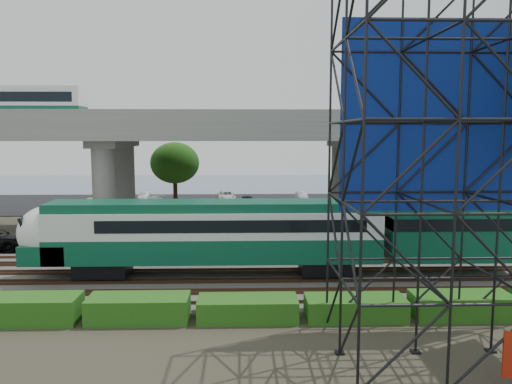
{
  "coord_description": "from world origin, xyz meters",
  "views": [
    {
      "loc": [
        0.75,
        -26.52,
        8.57
      ],
      "look_at": [
        1.69,
        6.0,
        4.73
      ],
      "focal_mm": 35.0,
      "sensor_mm": 36.0,
      "label": 1
    }
  ],
  "objects": [
    {
      "name": "trees",
      "position": [
        -4.67,
        16.17,
        5.57
      ],
      "size": [
        40.94,
        16.94,
        7.69
      ],
      "color": "#382314",
      "rests_on": "ground"
    },
    {
      "name": "ballast_bed",
      "position": [
        0.0,
        2.0,
        0.1
      ],
      "size": [
        90.0,
        12.0,
        0.2
      ],
      "primitive_type": "cube",
      "color": "slate",
      "rests_on": "ground"
    },
    {
      "name": "harbor_water",
      "position": [
        0.0,
        56.0,
        0.01
      ],
      "size": [
        140.0,
        40.0,
        0.03
      ],
      "primitive_type": "cube",
      "color": "#456072",
      "rests_on": "ground"
    },
    {
      "name": "service_road",
      "position": [
        0.0,
        10.5,
        0.04
      ],
      "size": [
        90.0,
        5.0,
        0.08
      ],
      "primitive_type": "cube",
      "color": "black",
      "rests_on": "ground"
    },
    {
      "name": "parking_lot",
      "position": [
        0.0,
        34.0,
        0.04
      ],
      "size": [
        90.0,
        18.0,
        0.08
      ],
      "primitive_type": "cube",
      "color": "black",
      "rests_on": "ground"
    },
    {
      "name": "parked_cars",
      "position": [
        2.16,
        33.58,
        0.68
      ],
      "size": [
        35.14,
        9.6,
        1.3
      ],
      "color": "silver",
      "rests_on": "parking_lot"
    },
    {
      "name": "commuter_train",
      "position": [
        1.3,
        2.0,
        2.88
      ],
      "size": [
        29.3,
        3.06,
        4.3
      ],
      "color": "black",
      "rests_on": "rail_tracks"
    },
    {
      "name": "overpass",
      "position": [
        -1.35,
        16.0,
        8.21
      ],
      "size": [
        80.0,
        12.0,
        12.4
      ],
      "color": "#9E9B93",
      "rests_on": "ground"
    },
    {
      "name": "rail_tracks",
      "position": [
        0.0,
        2.0,
        0.28
      ],
      "size": [
        90.0,
        9.52,
        0.16
      ],
      "color": "#472D1E",
      "rests_on": "ballast_bed"
    },
    {
      "name": "scaffold_tower",
      "position": [
        9.07,
        -7.98,
        7.47
      ],
      "size": [
        9.36,
        6.36,
        15.0
      ],
      "color": "black",
      "rests_on": "ground"
    },
    {
      "name": "ground",
      "position": [
        0.0,
        0.0,
        0.0
      ],
      "size": [
        140.0,
        140.0,
        0.0
      ],
      "primitive_type": "plane",
      "color": "#474233",
      "rests_on": "ground"
    },
    {
      "name": "hedge_strip",
      "position": [
        1.01,
        -4.3,
        0.56
      ],
      "size": [
        34.6,
        1.8,
        1.2
      ],
      "color": "#1E5212",
      "rests_on": "ground"
    }
  ]
}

